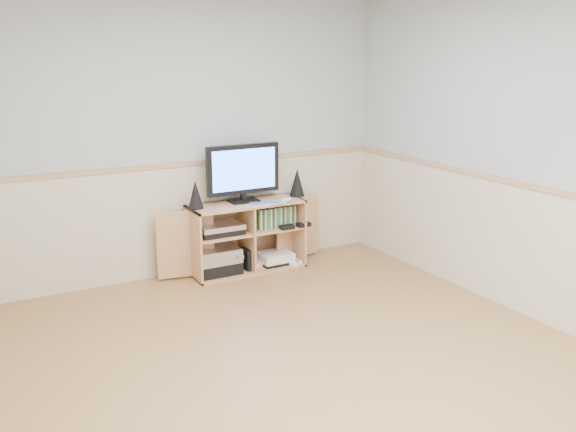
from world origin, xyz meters
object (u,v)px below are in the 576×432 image
at_px(media_cabinet, 244,235).
at_px(game_consoles, 274,258).
at_px(keyboard, 268,203).
at_px(monitor, 243,171).

xyz_separation_m(media_cabinet, game_consoles, (0.28, -0.06, -0.26)).
distance_m(media_cabinet, game_consoles, 0.39).
xyz_separation_m(keyboard, game_consoles, (0.12, 0.13, -0.59)).
bearing_deg(media_cabinet, game_consoles, -12.77).
height_order(monitor, keyboard, monitor).
distance_m(media_cabinet, monitor, 0.61).
bearing_deg(keyboard, game_consoles, 56.37).
relative_size(media_cabinet, monitor, 2.36).
height_order(keyboard, game_consoles, keyboard).
distance_m(keyboard, game_consoles, 0.61).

